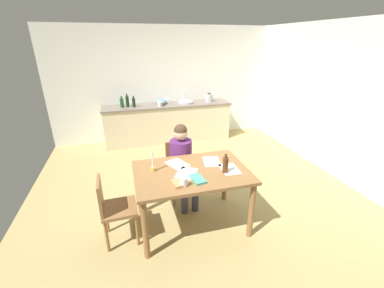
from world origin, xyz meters
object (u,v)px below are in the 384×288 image
(book_cookery, at_px, (198,179))
(wine_bottle_on_table, at_px, (225,165))
(dining_table, at_px, (192,178))
(bottle_wine_red, at_px, (134,102))
(chair_side_empty, at_px, (114,207))
(sink_unit, at_px, (186,102))
(candlestick, at_px, (153,166))
(teacup_on_counter, at_px, (160,104))
(bottle_vinegar, at_px, (127,101))
(book_magazine, at_px, (179,183))
(wine_glass_near_sink, at_px, (169,98))
(chair_at_table, at_px, (180,167))
(person_seated, at_px, (182,160))
(bottle_oil, at_px, (122,103))
(coffee_mug, at_px, (184,182))
(stovetop_kettle, at_px, (209,97))
(wine_glass_by_kettle, at_px, (165,98))
(mixing_bowl, at_px, (161,102))

(book_cookery, bearing_deg, wine_bottle_on_table, 4.29)
(dining_table, xyz_separation_m, bottle_wine_red, (-0.50, 3.01, 0.31))
(chair_side_empty, xyz_separation_m, bottle_wine_red, (0.46, 3.04, 0.53))
(sink_unit, height_order, bottle_wine_red, bottle_wine_red)
(candlestick, bearing_deg, teacup_on_counter, 79.56)
(candlestick, height_order, bottle_vinegar, bottle_vinegar)
(chair_side_empty, height_order, book_magazine, chair_side_empty)
(wine_glass_near_sink, bearing_deg, bottle_wine_red, -165.56)
(wine_bottle_on_table, distance_m, teacup_on_counter, 3.08)
(chair_at_table, bearing_deg, book_cookery, -89.97)
(candlestick, distance_m, bottle_wine_red, 2.89)
(person_seated, distance_m, bottle_vinegar, 2.60)
(book_magazine, bearing_deg, bottle_oil, 92.85)
(coffee_mug, xyz_separation_m, wine_glass_near_sink, (0.50, 3.53, 0.16))
(dining_table, relative_size, wine_glass_near_sink, 9.01)
(teacup_on_counter, bearing_deg, sink_unit, 13.56)
(bottle_oil, bearing_deg, candlestick, -84.17)
(coffee_mug, distance_m, wine_bottle_on_table, 0.58)
(book_magazine, xyz_separation_m, stovetop_kettle, (1.51, 3.33, 0.19))
(dining_table, distance_m, teacup_on_counter, 2.93)
(book_magazine, bearing_deg, bottle_wine_red, 88.59)
(book_magazine, relative_size, book_cookery, 0.78)
(book_magazine, relative_size, bottle_oil, 0.76)
(sink_unit, bearing_deg, dining_table, -102.88)
(dining_table, height_order, chair_side_empty, chair_side_empty)
(person_seated, xyz_separation_m, bottle_wine_red, (-0.51, 2.44, 0.32))
(dining_table, relative_size, teacup_on_counter, 10.75)
(dining_table, height_order, stovetop_kettle, stovetop_kettle)
(dining_table, bearing_deg, wine_glass_by_kettle, 85.84)
(chair_at_table, distance_m, wine_bottle_on_table, 1.02)
(book_cookery, bearing_deg, person_seated, 80.75)
(coffee_mug, xyz_separation_m, book_magazine, (-0.05, 0.05, -0.03))
(candlestick, xyz_separation_m, book_cookery, (0.46, -0.35, -0.06))
(book_cookery, height_order, wine_bottle_on_table, wine_bottle_on_table)
(book_cookery, distance_m, mixing_bowl, 3.33)
(bottle_oil, relative_size, wine_glass_by_kettle, 1.56)
(chair_side_empty, height_order, stovetop_kettle, stovetop_kettle)
(dining_table, distance_m, chair_side_empty, 0.98)
(person_seated, bearing_deg, chair_side_empty, -148.27)
(dining_table, relative_size, book_cookery, 5.99)
(chair_at_table, distance_m, candlestick, 0.84)
(dining_table, relative_size, candlestick, 5.39)
(coffee_mug, bearing_deg, bottle_vinegar, 97.75)
(sink_unit, xyz_separation_m, mixing_bowl, (-0.58, 0.03, 0.04))
(wine_glass_near_sink, bearing_deg, teacup_on_counter, -131.03)
(bottle_wine_red, height_order, wine_glass_near_sink, bottle_wine_red)
(chair_side_empty, height_order, bottle_vinegar, bottle_vinegar)
(book_cookery, bearing_deg, wine_glass_near_sink, 76.22)
(book_cookery, bearing_deg, teacup_on_counter, 80.46)
(bottle_vinegar, height_order, bottle_wine_red, bottle_vinegar)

